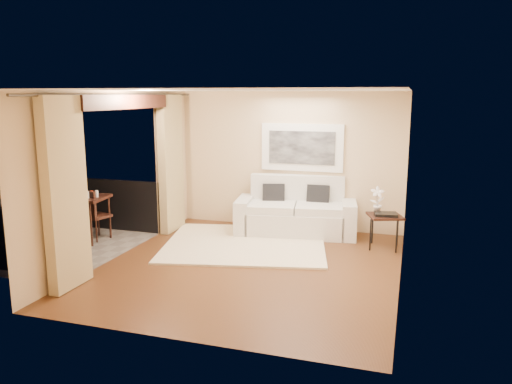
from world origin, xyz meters
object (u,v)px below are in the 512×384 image
at_px(side_table, 385,218).
at_px(ice_bucket, 81,189).
at_px(balcony_chair_near, 64,227).
at_px(bistro_table, 86,201).
at_px(sofa, 296,213).
at_px(orchid, 377,200).
at_px(balcony_chair_far, 92,211).

height_order(side_table, ice_bucket, ice_bucket).
xyz_separation_m(side_table, ice_bucket, (-5.39, -1.05, 0.39)).
relative_size(balcony_chair_near, ice_bucket, 4.40).
bearing_deg(balcony_chair_near, bistro_table, 94.42).
xyz_separation_m(sofa, balcony_chair_near, (-3.29, -2.57, 0.12)).
relative_size(sofa, ice_bucket, 11.91).
bearing_deg(orchid, sofa, 166.78).
relative_size(orchid, ice_bucket, 2.33).
distance_m(balcony_chair_near, ice_bucket, 1.18).
distance_m(side_table, ice_bucket, 5.51).
relative_size(bistro_table, balcony_chair_far, 0.88).
distance_m(orchid, ice_bucket, 5.37).
bearing_deg(sofa, side_table, -25.28).
distance_m(sofa, balcony_chair_near, 4.18).
height_order(sofa, balcony_chair_far, sofa).
relative_size(side_table, orchid, 1.49).
bearing_deg(side_table, bistro_table, -167.47).
height_order(bistro_table, balcony_chair_far, balcony_chair_far).
distance_m(balcony_chair_far, ice_bucket, 0.47).
bearing_deg(bistro_table, balcony_chair_far, 28.70).
height_order(bistro_table, balcony_chair_near, balcony_chair_near).
bearing_deg(ice_bucket, orchid, 12.72).
height_order(bistro_table, ice_bucket, ice_bucket).
distance_m(bistro_table, balcony_chair_far, 0.22).
height_order(side_table, balcony_chair_far, balcony_chair_far).
distance_m(side_table, orchid, 0.35).
height_order(side_table, orchid, orchid).
relative_size(balcony_chair_far, balcony_chair_near, 1.07).
height_order(orchid, balcony_chair_far, orchid).
distance_m(sofa, bistro_table, 3.91).
xyz_separation_m(orchid, balcony_chair_far, (-4.97, -1.24, -0.28)).
relative_size(sofa, side_table, 3.44).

